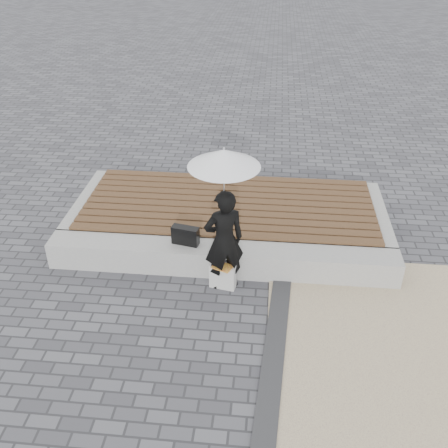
{
  "coord_description": "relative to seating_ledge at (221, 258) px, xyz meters",
  "views": [
    {
      "loc": [
        0.62,
        -4.24,
        4.49
      ],
      "look_at": [
        0.07,
        1.26,
        1.0
      ],
      "focal_mm": 40.63,
      "sensor_mm": 36.0,
      "label": 1
    }
  ],
  "objects": [
    {
      "name": "ground",
      "position": [
        0.0,
        -1.6,
        -0.2
      ],
      "size": [
        80.0,
        80.0,
        0.0
      ],
      "primitive_type": "plane",
      "color": "#515257",
      "rests_on": "ground"
    },
    {
      "name": "edging_band",
      "position": [
        0.75,
        -2.1,
        -0.18
      ],
      "size": [
        0.61,
        5.2,
        0.04
      ],
      "primitive_type": "cube",
      "rotation": [
        0.0,
        0.0,
        -0.07
      ],
      "color": "#2E2F31",
      "rests_on": "ground"
    },
    {
      "name": "seating_ledge",
      "position": [
        0.0,
        0.0,
        0.0
      ],
      "size": [
        5.0,
        0.45,
        0.4
      ],
      "primitive_type": "cube",
      "color": "#A6A6A1",
      "rests_on": "ground"
    },
    {
      "name": "timber_platform",
      "position": [
        0.0,
        1.2,
        0.0
      ],
      "size": [
        5.0,
        2.0,
        0.4
      ],
      "primitive_type": "cube",
      "color": "#A8A8A2",
      "rests_on": "ground"
    },
    {
      "name": "timber_decking",
      "position": [
        0.0,
        1.2,
        0.22
      ],
      "size": [
        4.6,
        2.0,
        0.04
      ],
      "primitive_type": null,
      "color": "brown",
      "rests_on": "timber_platform"
    },
    {
      "name": "woman",
      "position": [
        0.07,
        -0.34,
        0.54
      ],
      "size": [
        0.64,
        0.53,
        1.49
      ],
      "primitive_type": "imported",
      "rotation": [
        0.0,
        0.0,
        3.52
      ],
      "color": "black",
      "rests_on": "ground"
    },
    {
      "name": "parasol",
      "position": [
        0.07,
        -0.34,
        1.73
      ],
      "size": [
        0.89,
        0.89,
        1.14
      ],
      "rotation": [
        0.0,
        0.0,
        0.08
      ],
      "color": "#B7B7BC",
      "rests_on": "ground"
    },
    {
      "name": "handbag",
      "position": [
        -0.51,
        0.04,
        0.34
      ],
      "size": [
        0.4,
        0.21,
        0.27
      ],
      "primitive_type": "cube",
      "rotation": [
        0.0,
        0.0,
        -0.21
      ],
      "color": "black",
      "rests_on": "seating_ledge"
    },
    {
      "name": "canvas_tote",
      "position": [
        0.06,
        -0.38,
        -0.01
      ],
      "size": [
        0.38,
        0.21,
        0.37
      ],
      "primitive_type": "cube",
      "rotation": [
        0.0,
        0.0,
        -0.19
      ],
      "color": "#BCBCB8",
      "rests_on": "ground"
    },
    {
      "name": "magazine",
      "position": [
        0.06,
        -0.43,
        0.18
      ],
      "size": [
        0.32,
        0.28,
        0.01
      ],
      "primitive_type": "cube",
      "rotation": [
        0.0,
        0.0,
        -0.41
      ],
      "color": "#D44B35",
      "rests_on": "canvas_tote"
    }
  ]
}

